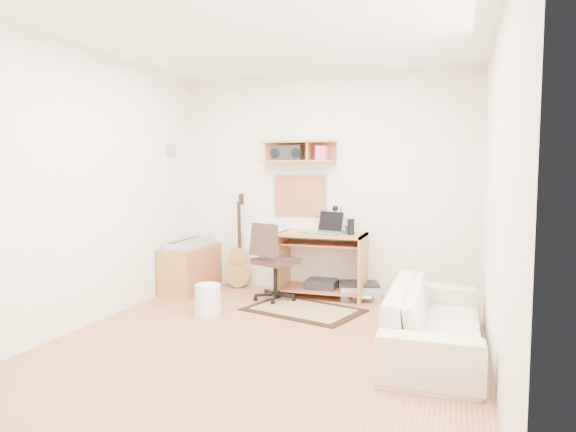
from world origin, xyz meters
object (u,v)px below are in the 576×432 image
(desk, at_px, (322,265))
(task_chair, at_px, (275,261))
(printer, at_px, (359,291))
(cabinet, at_px, (191,268))
(sofa, at_px, (435,308))

(desk, relative_size, task_chair, 1.11)
(desk, relative_size, printer, 2.23)
(desk, distance_m, printer, 0.52)
(task_chair, bearing_deg, cabinet, -163.54)
(task_chair, bearing_deg, printer, 48.12)
(cabinet, relative_size, printer, 2.00)
(desk, xyz_separation_m, sofa, (1.33, -1.50, -0.02))
(cabinet, height_order, sofa, sofa)
(cabinet, relative_size, sofa, 0.49)
(task_chair, xyz_separation_m, cabinet, (-1.16, 0.15, -0.18))
(desk, xyz_separation_m, cabinet, (-1.63, -0.18, -0.10))
(task_chair, xyz_separation_m, printer, (0.89, 0.40, -0.37))
(task_chair, distance_m, cabinet, 1.19)
(cabinet, bearing_deg, printer, 7.01)
(cabinet, bearing_deg, sofa, -24.16)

